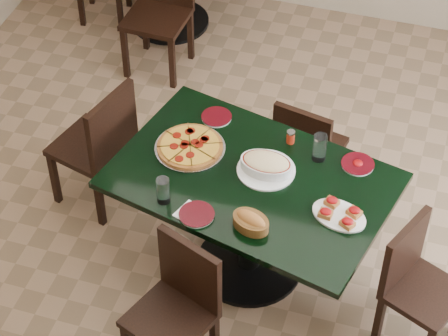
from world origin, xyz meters
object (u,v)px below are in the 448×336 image
(chair_left, at_px, (101,142))
(lasagna_casserole, at_px, (266,165))
(main_table, at_px, (251,201))
(chair_far, at_px, (306,147))
(chair_right, at_px, (415,280))
(back_chair_near, at_px, (161,3))
(chair_near, at_px, (179,302))
(bread_basket, at_px, (251,221))
(bruschetta_platter, at_px, (339,213))
(pepperoni_pizza, at_px, (190,147))

(chair_left, bearing_deg, lasagna_casserole, 95.79)
(main_table, bearing_deg, chair_far, 88.80)
(main_table, bearing_deg, chair_right, 2.83)
(chair_left, height_order, back_chair_near, back_chair_near)
(back_chair_near, bearing_deg, chair_near, -65.74)
(bread_basket, bearing_deg, chair_near, -106.50)
(bruschetta_platter, bearing_deg, chair_right, 12.96)
(chair_right, bearing_deg, chair_far, 67.39)
(chair_far, height_order, bread_basket, bread_basket)
(chair_right, bearing_deg, bread_basket, 124.59)
(lasagna_casserole, bearing_deg, chair_right, -12.98)
(bread_basket, bearing_deg, chair_left, 172.43)
(main_table, height_order, chair_far, chair_far)
(chair_near, bearing_deg, lasagna_casserole, 94.03)
(chair_near, relative_size, chair_left, 0.92)
(chair_left, bearing_deg, back_chair_near, -158.58)
(back_chair_near, xyz_separation_m, lasagna_casserole, (1.25, -1.68, 0.27))
(back_chair_near, bearing_deg, pepperoni_pizza, -62.07)
(chair_left, distance_m, bruschetta_platter, 1.61)
(back_chair_near, distance_m, lasagna_casserole, 2.11)
(chair_right, relative_size, bruschetta_platter, 2.28)
(chair_near, bearing_deg, bruschetta_platter, 60.63)
(chair_right, relative_size, chair_left, 0.88)
(chair_far, height_order, lasagna_casserole, lasagna_casserole)
(chair_left, distance_m, back_chair_near, 1.51)
(chair_far, bearing_deg, pepperoni_pizza, 55.16)
(main_table, relative_size, bread_basket, 6.92)
(lasagna_casserole, bearing_deg, chair_near, -104.66)
(main_table, relative_size, chair_left, 1.85)
(chair_far, bearing_deg, chair_right, 145.17)
(lasagna_casserole, bearing_deg, main_table, -125.45)
(chair_far, relative_size, pepperoni_pizza, 1.98)
(chair_right, xyz_separation_m, bruschetta_platter, (-0.45, 0.04, 0.33))
(pepperoni_pizza, xyz_separation_m, lasagna_casserole, (0.46, -0.04, 0.03))
(chair_far, height_order, pepperoni_pizza, chair_far)
(chair_left, bearing_deg, main_table, 91.19)
(chair_far, xyz_separation_m, chair_right, (0.79, -0.83, 0.00))
(chair_near, xyz_separation_m, pepperoni_pizza, (-0.21, 0.83, 0.30))
(chair_near, relative_size, bread_basket, 3.45)
(pepperoni_pizza, height_order, lasagna_casserole, lasagna_casserole)
(pepperoni_pizza, bearing_deg, chair_near, -75.67)
(pepperoni_pizza, relative_size, bread_basket, 1.66)
(chair_left, height_order, bruschetta_platter, chair_left)
(back_chair_near, xyz_separation_m, bread_basket, (1.28, -2.10, 0.27))
(bruschetta_platter, bearing_deg, chair_left, -176.52)
(chair_far, relative_size, chair_right, 1.00)
(chair_right, relative_size, pepperoni_pizza, 1.98)
(chair_near, height_order, bread_basket, bread_basket)
(chair_left, height_order, pepperoni_pizza, chair_left)
(chair_right, bearing_deg, lasagna_casserole, 98.17)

